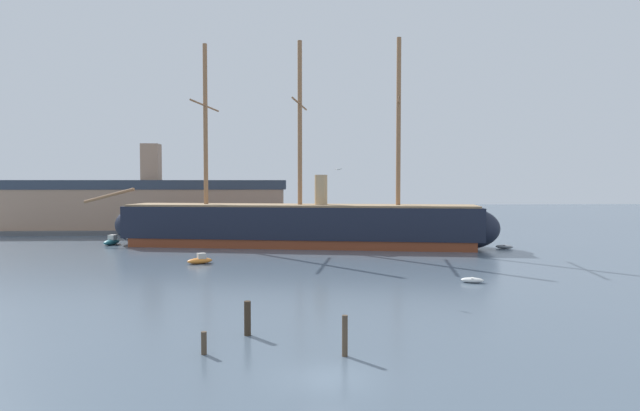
# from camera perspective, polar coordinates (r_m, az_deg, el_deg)

# --- Properties ---
(ground_plane) EXTENTS (400.00, 400.00, 0.00)m
(ground_plane) POSITION_cam_1_polar(r_m,az_deg,el_deg) (27.37, 0.69, -17.58)
(ground_plane) COLOR #4C5B6B
(tall_ship) EXTENTS (61.19, 17.02, 29.61)m
(tall_ship) POSITION_cam_1_polar(r_m,az_deg,el_deg) (79.48, -2.10, -1.98)
(tall_ship) COLOR brown
(tall_ship) RESTS_ON ground
(dinghy_mid_right) EXTENTS (2.27, 1.56, 0.49)m
(dinghy_mid_right) POSITION_cam_1_polar(r_m,az_deg,el_deg) (53.34, 15.58, -7.49)
(dinghy_mid_right) COLOR silver
(dinghy_mid_right) RESTS_ON ground
(motorboat_alongside_bow) EXTENTS (3.13, 2.34, 1.22)m
(motorboat_alongside_bow) POSITION_cam_1_polar(r_m,az_deg,el_deg) (64.59, -12.38, -5.56)
(motorboat_alongside_bow) COLOR orange
(motorboat_alongside_bow) RESTS_ON ground
(motorboat_far_left) EXTENTS (2.30, 3.78, 1.48)m
(motorboat_far_left) POSITION_cam_1_polar(r_m,az_deg,el_deg) (87.64, -20.86, -3.50)
(motorboat_far_left) COLOR #236670
(motorboat_far_left) RESTS_ON ground
(dinghy_far_right) EXTENTS (2.56, 1.87, 0.55)m
(dinghy_far_right) POSITION_cam_1_polar(r_m,az_deg,el_deg) (81.51, 18.63, -4.08)
(dinghy_far_right) COLOR gray
(dinghy_far_right) RESTS_ON ground
(motorboat_distant_centre) EXTENTS (3.13, 4.03, 1.57)m
(motorboat_distant_centre) POSITION_cam_1_polar(r_m,az_deg,el_deg) (92.54, -0.78, -3.01)
(motorboat_distant_centre) COLOR #236670
(motorboat_distant_centre) RESTS_ON ground
(mooring_piling_nearest) EXTENTS (0.31, 0.31, 1.25)m
(mooring_piling_nearest) POSITION_cam_1_polar(r_m,az_deg,el_deg) (31.33, -11.99, -13.83)
(mooring_piling_nearest) COLOR #4C3D2D
(mooring_piling_nearest) RESTS_ON ground
(mooring_piling_left_pair) EXTENTS (0.31, 0.31, 2.23)m
(mooring_piling_left_pair) POSITION_cam_1_polar(r_m,az_deg,el_deg) (30.27, 2.60, -13.39)
(mooring_piling_left_pair) COLOR #4C3D2D
(mooring_piling_left_pair) RESTS_ON ground
(mooring_piling_right_pair) EXTENTS (0.41, 0.41, 2.11)m
(mooring_piling_right_pair) POSITION_cam_1_polar(r_m,az_deg,el_deg) (34.43, -7.56, -11.55)
(mooring_piling_right_pair) COLOR #382B1E
(mooring_piling_right_pair) RESTS_ON ground
(dockside_warehouse_left) EXTENTS (56.90, 12.99, 16.46)m
(dockside_warehouse_left) POSITION_cam_1_polar(r_m,az_deg,el_deg) (107.23, -17.81, -0.07)
(dockside_warehouse_left) COLOR #565659
(dockside_warehouse_left) RESTS_ON ground
(seagull_in_flight) EXTENTS (0.65, 0.93, 0.13)m
(seagull_in_flight) POSITION_cam_1_polar(r_m,az_deg,el_deg) (49.04, 1.91, 3.79)
(seagull_in_flight) COLOR silver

